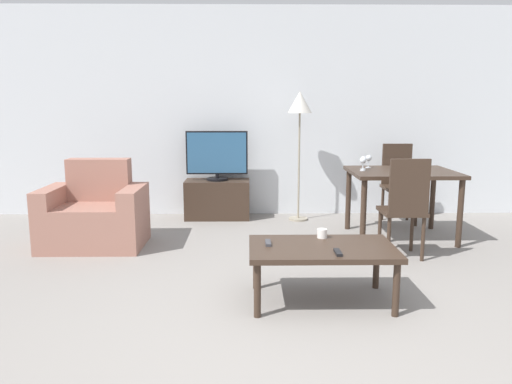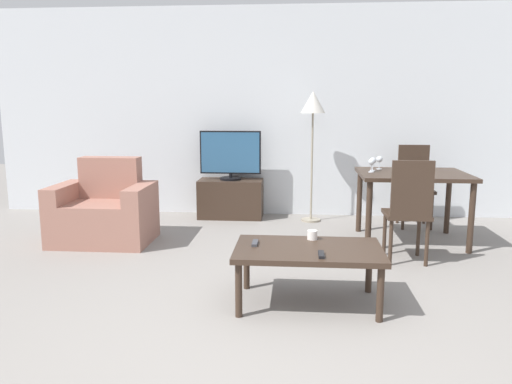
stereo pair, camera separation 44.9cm
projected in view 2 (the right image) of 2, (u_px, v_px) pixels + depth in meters
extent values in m
plane|color=gray|center=(261.00, 366.00, 2.83)|extent=(18.00, 18.00, 0.00)
cube|color=silver|center=(283.00, 113.00, 6.51)|extent=(7.72, 0.06, 2.70)
cube|color=#9E6B5B|center=(104.00, 222.00, 5.32)|extent=(0.66, 0.73, 0.44)
cube|color=#9E6B5B|center=(111.00, 177.00, 5.50)|extent=(0.66, 0.20, 0.45)
cube|color=#9E6B5B|center=(65.00, 213.00, 5.34)|extent=(0.18, 0.73, 0.62)
cube|color=#9E6B5B|center=(142.00, 214.00, 5.27)|extent=(0.18, 0.73, 0.62)
cube|color=#38281E|center=(231.00, 199.00, 6.49)|extent=(0.82, 0.42, 0.50)
cylinder|color=black|center=(231.00, 179.00, 6.44)|extent=(0.27, 0.27, 0.03)
cylinder|color=black|center=(231.00, 176.00, 6.43)|extent=(0.04, 0.04, 0.05)
cube|color=black|center=(230.00, 152.00, 6.38)|extent=(0.78, 0.04, 0.55)
cube|color=#2D5B84|center=(230.00, 153.00, 6.36)|extent=(0.75, 0.01, 0.51)
cube|color=#38281E|center=(308.00, 250.00, 3.64)|extent=(1.08, 0.65, 0.04)
cylinder|color=#38281E|center=(239.00, 290.00, 3.45)|extent=(0.05, 0.05, 0.39)
cylinder|color=#38281E|center=(380.00, 294.00, 3.37)|extent=(0.05, 0.05, 0.39)
cylinder|color=#38281E|center=(247.00, 265.00, 3.99)|extent=(0.05, 0.05, 0.39)
cylinder|color=#38281E|center=(369.00, 268.00, 3.91)|extent=(0.05, 0.05, 0.39)
cube|color=#38281E|center=(413.00, 174.00, 5.26)|extent=(1.12, 0.90, 0.04)
cylinder|color=#38281E|center=(369.00, 216.00, 4.99)|extent=(0.06, 0.06, 0.71)
cylinder|color=#38281E|center=(471.00, 218.00, 4.91)|extent=(0.06, 0.06, 0.71)
cylinder|color=#38281E|center=(359.00, 201.00, 5.75)|extent=(0.06, 0.06, 0.71)
cylinder|color=#38281E|center=(448.00, 203.00, 5.67)|extent=(0.06, 0.06, 0.71)
cube|color=#38281E|center=(406.00, 215.00, 4.66)|extent=(0.40, 0.40, 0.04)
cylinder|color=#38281E|center=(385.00, 234.00, 4.87)|extent=(0.04, 0.04, 0.43)
cylinder|color=#38281E|center=(418.00, 234.00, 4.85)|extent=(0.04, 0.04, 0.43)
cylinder|color=#38281E|center=(391.00, 243.00, 4.56)|extent=(0.04, 0.04, 0.43)
cylinder|color=#38281E|center=(427.00, 244.00, 4.53)|extent=(0.04, 0.04, 0.43)
cube|color=#38281E|center=(412.00, 189.00, 4.43)|extent=(0.37, 0.04, 0.51)
cube|color=#38281E|center=(415.00, 190.00, 5.96)|extent=(0.40, 0.40, 0.04)
cylinder|color=#38281E|center=(403.00, 212.00, 5.86)|extent=(0.04, 0.04, 0.43)
cylinder|color=#38281E|center=(432.00, 212.00, 5.83)|extent=(0.04, 0.04, 0.43)
cylinder|color=#38281E|center=(398.00, 206.00, 6.17)|extent=(0.04, 0.04, 0.43)
cylinder|color=#38281E|center=(425.00, 207.00, 6.15)|extent=(0.04, 0.04, 0.43)
cube|color=#38281E|center=(413.00, 166.00, 6.09)|extent=(0.37, 0.04, 0.51)
cylinder|color=gray|center=(311.00, 220.00, 6.33)|extent=(0.24, 0.24, 0.02)
cylinder|color=gray|center=(312.00, 167.00, 6.21)|extent=(0.02, 0.02, 1.33)
cone|color=beige|center=(313.00, 102.00, 6.07)|extent=(0.30, 0.30, 0.27)
cube|color=#38383D|center=(255.00, 243.00, 3.73)|extent=(0.04, 0.15, 0.02)
cube|color=black|center=(321.00, 255.00, 3.44)|extent=(0.04, 0.15, 0.02)
cylinder|color=white|center=(312.00, 235.00, 3.85)|extent=(0.08, 0.08, 0.07)
cylinder|color=silver|center=(373.00, 171.00, 5.38)|extent=(0.06, 0.06, 0.01)
cylinder|color=silver|center=(373.00, 167.00, 5.38)|extent=(0.01, 0.01, 0.07)
sphere|color=silver|center=(373.00, 161.00, 5.36)|extent=(0.07, 0.07, 0.07)
cylinder|color=silver|center=(379.00, 169.00, 5.52)|extent=(0.06, 0.06, 0.01)
cylinder|color=silver|center=(379.00, 165.00, 5.51)|extent=(0.01, 0.01, 0.07)
sphere|color=silver|center=(379.00, 159.00, 5.50)|extent=(0.07, 0.07, 0.07)
cylinder|color=silver|center=(371.00, 172.00, 5.27)|extent=(0.06, 0.06, 0.01)
cylinder|color=silver|center=(371.00, 168.00, 5.27)|extent=(0.01, 0.01, 0.07)
sphere|color=silver|center=(372.00, 162.00, 5.26)|extent=(0.07, 0.07, 0.07)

